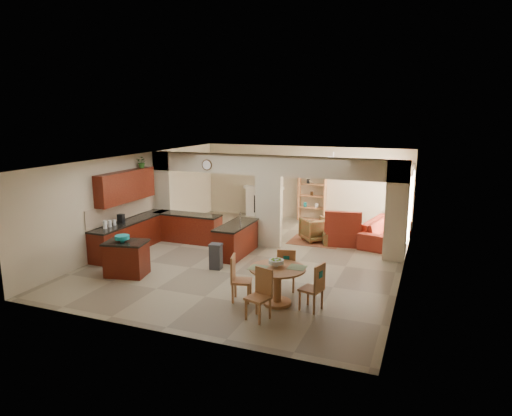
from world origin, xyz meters
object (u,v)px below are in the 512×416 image
at_px(sofa, 386,231).
at_px(armchair, 315,229).
at_px(kitchen_island, 127,258).
at_px(dining_table, 277,280).

height_order(sofa, armchair, armchair).
relative_size(kitchen_island, sofa, 0.45).
distance_m(kitchen_island, armchair, 6.05).
relative_size(kitchen_island, armchair, 1.39).
relative_size(sofa, armchair, 3.06).
height_order(kitchen_island, sofa, kitchen_island).
bearing_deg(sofa, kitchen_island, 144.42).
height_order(kitchen_island, armchair, kitchen_island).
relative_size(kitchen_island, dining_table, 0.95).
bearing_deg(armchair, dining_table, 54.29).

